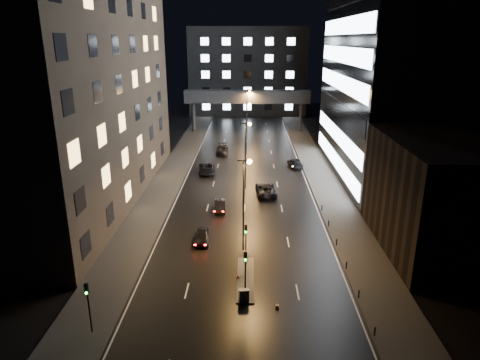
{
  "coord_description": "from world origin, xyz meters",
  "views": [
    {
      "loc": [
        0.55,
        -33.41,
        21.65
      ],
      "look_at": [
        -0.61,
        19.93,
        4.0
      ],
      "focal_mm": 32.0,
      "sensor_mm": 36.0,
      "label": 1
    }
  ],
  "objects_px": {
    "car_toward_a": "(266,189)",
    "car_away_a": "(202,237)",
    "car_away_d": "(223,150)",
    "utility_cabinet": "(244,295)",
    "car_away_b": "(220,206)",
    "car_toward_b": "(295,163)",
    "car_away_c": "(207,169)"
  },
  "relations": [
    {
      "from": "car_toward_a",
      "to": "car_away_a",
      "type": "bearing_deg",
      "value": 59.26
    },
    {
      "from": "car_away_d",
      "to": "utility_cabinet",
      "type": "height_order",
      "value": "car_away_d"
    },
    {
      "from": "utility_cabinet",
      "to": "car_away_d",
      "type": "bearing_deg",
      "value": 85.42
    },
    {
      "from": "car_away_b",
      "to": "car_toward_a",
      "type": "distance_m",
      "value": 8.88
    },
    {
      "from": "car_away_a",
      "to": "car_away_b",
      "type": "relative_size",
      "value": 0.99
    },
    {
      "from": "car_away_d",
      "to": "car_away_b",
      "type": "bearing_deg",
      "value": -88.37
    },
    {
      "from": "car_toward_b",
      "to": "utility_cabinet",
      "type": "height_order",
      "value": "car_toward_b"
    },
    {
      "from": "utility_cabinet",
      "to": "car_away_b",
      "type": "bearing_deg",
      "value": 89.37
    },
    {
      "from": "car_away_a",
      "to": "utility_cabinet",
      "type": "bearing_deg",
      "value": -69.76
    },
    {
      "from": "car_away_b",
      "to": "utility_cabinet",
      "type": "relative_size",
      "value": 3.5
    },
    {
      "from": "car_away_c",
      "to": "car_away_b",
      "type": "bearing_deg",
      "value": -85.34
    },
    {
      "from": "car_away_a",
      "to": "car_away_b",
      "type": "bearing_deg",
      "value": 79.31
    },
    {
      "from": "utility_cabinet",
      "to": "car_away_c",
      "type": "bearing_deg",
      "value": 90.2
    },
    {
      "from": "car_away_b",
      "to": "utility_cabinet",
      "type": "distance_m",
      "value": 21.09
    },
    {
      "from": "car_away_d",
      "to": "utility_cabinet",
      "type": "relative_size",
      "value": 4.77
    },
    {
      "from": "car_away_c",
      "to": "car_toward_a",
      "type": "bearing_deg",
      "value": -53.21
    },
    {
      "from": "car_away_d",
      "to": "car_toward_a",
      "type": "relative_size",
      "value": 0.93
    },
    {
      "from": "car_away_b",
      "to": "car_away_c",
      "type": "xyz_separation_m",
      "value": [
        -3.3,
        16.37,
        0.11
      ]
    },
    {
      "from": "car_toward_a",
      "to": "car_toward_b",
      "type": "height_order",
      "value": "car_toward_a"
    },
    {
      "from": "car_away_c",
      "to": "car_away_d",
      "type": "bearing_deg",
      "value": 75.22
    },
    {
      "from": "car_away_c",
      "to": "car_away_d",
      "type": "xyz_separation_m",
      "value": [
        1.88,
        13.25,
        0.02
      ]
    },
    {
      "from": "car_away_d",
      "to": "car_toward_b",
      "type": "height_order",
      "value": "car_away_d"
    },
    {
      "from": "car_away_c",
      "to": "utility_cabinet",
      "type": "distance_m",
      "value": 37.79
    },
    {
      "from": "car_toward_a",
      "to": "car_away_b",
      "type": "bearing_deg",
      "value": 39.99
    },
    {
      "from": "car_away_b",
      "to": "car_toward_b",
      "type": "relative_size",
      "value": 0.79
    },
    {
      "from": "utility_cabinet",
      "to": "car_toward_a",
      "type": "bearing_deg",
      "value": 73.87
    },
    {
      "from": "car_away_d",
      "to": "car_toward_b",
      "type": "distance_m",
      "value": 16.22
    },
    {
      "from": "car_away_a",
      "to": "car_away_d",
      "type": "height_order",
      "value": "car_away_d"
    },
    {
      "from": "car_away_b",
      "to": "car_toward_b",
      "type": "bearing_deg",
      "value": 54.51
    },
    {
      "from": "car_away_a",
      "to": "utility_cabinet",
      "type": "distance_m",
      "value": 12.41
    },
    {
      "from": "car_away_a",
      "to": "car_away_c",
      "type": "height_order",
      "value": "car_away_c"
    },
    {
      "from": "car_away_c",
      "to": "utility_cabinet",
      "type": "xyz_separation_m",
      "value": [
        6.79,
        -37.18,
        -0.05
      ]
    }
  ]
}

